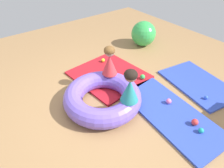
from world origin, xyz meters
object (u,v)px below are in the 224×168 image
at_px(play_ball_orange, 117,85).
at_px(play_ball_green, 143,77).
at_px(child_in_teal, 130,86).
at_px(play_ball_red, 195,122).
at_px(play_ball_teal, 201,130).
at_px(play_ball_pink, 169,101).
at_px(play_ball_blue, 206,97).
at_px(play_ball_yellow, 103,60).
at_px(exercise_ball_large, 143,34).
at_px(inflatable_cushion, 102,97).
at_px(child_in_red, 110,61).

relative_size(play_ball_orange, play_ball_green, 0.63).
bearing_deg(child_in_teal, play_ball_green, 8.89).
height_order(child_in_teal, play_ball_red, child_in_teal).
relative_size(play_ball_red, play_ball_teal, 1.28).
height_order(play_ball_red, play_ball_pink, play_ball_red).
bearing_deg(play_ball_blue, play_ball_green, -157.06).
height_order(play_ball_yellow, play_ball_blue, play_ball_yellow).
distance_m(play_ball_yellow, play_ball_orange, 0.92).
distance_m(play_ball_red, play_ball_teal, 0.16).
bearing_deg(exercise_ball_large, play_ball_pink, -33.06).
bearing_deg(play_ball_pink, play_ball_orange, -155.89).
height_order(inflatable_cushion, child_in_red, child_in_red).
height_order(play_ball_teal, play_ball_blue, play_ball_teal).
bearing_deg(play_ball_teal, exercise_ball_large, 152.52).
relative_size(child_in_teal, play_ball_red, 5.32).
bearing_deg(play_ball_orange, play_ball_pink, 24.11).
bearing_deg(play_ball_orange, play_ball_green, 76.72).
height_order(child_in_teal, play_ball_teal, child_in_teal).
relative_size(play_ball_red, play_ball_pink, 1.12).
distance_m(play_ball_orange, play_ball_teal, 1.62).
relative_size(child_in_teal, child_in_red, 1.02).
distance_m(play_ball_blue, play_ball_green, 1.19).
height_order(play_ball_orange, play_ball_blue, play_ball_blue).
distance_m(child_in_teal, play_ball_pink, 0.89).
bearing_deg(exercise_ball_large, play_ball_orange, -58.63).
distance_m(child_in_teal, play_ball_green, 1.10).
xyz_separation_m(play_ball_yellow, play_ball_green, (1.00, 0.25, 0.01)).
distance_m(child_in_teal, exercise_ball_large, 2.56).
bearing_deg(child_in_red, play_ball_teal, 114.01).
height_order(play_ball_yellow, play_ball_orange, play_ball_yellow).
distance_m(play_ball_red, play_ball_pink, 0.55).
bearing_deg(play_ball_red, play_ball_teal, -20.69).
distance_m(inflatable_cushion, play_ball_orange, 0.53).
height_order(play_ball_yellow, play_ball_teal, play_ball_yellow).
xyz_separation_m(child_in_red, play_ball_red, (1.54, 0.44, -0.49)).
relative_size(play_ball_pink, play_ball_blue, 1.34).
bearing_deg(play_ball_green, child_in_teal, -57.48).
height_order(child_in_red, exercise_ball_large, child_in_red).
distance_m(play_ball_teal, play_ball_blue, 0.80).
distance_m(play_ball_red, play_ball_green, 1.33).
relative_size(inflatable_cushion, child_in_teal, 2.41).
bearing_deg(play_ball_red, play_ball_blue, 108.78).
relative_size(play_ball_orange, play_ball_teal, 0.77).
bearing_deg(play_ball_pink, child_in_red, -153.35).
distance_m(inflatable_cushion, play_ball_pink, 1.12).
distance_m(play_ball_green, exercise_ball_large, 1.59).
distance_m(child_in_red, play_ball_green, 0.84).
distance_m(child_in_red, exercise_ball_large, 1.98).
relative_size(play_ball_teal, play_ball_blue, 1.18).
xyz_separation_m(child_in_teal, exercise_ball_large, (-1.66, 1.93, -0.28)).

